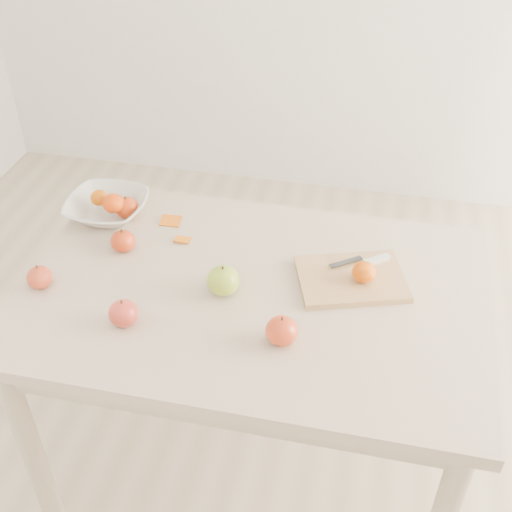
# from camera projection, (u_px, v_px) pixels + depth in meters

# --- Properties ---
(ground) EXTENTS (3.50, 3.50, 0.00)m
(ground) POSITION_uv_depth(u_px,v_px,m) (253.00, 458.00, 2.13)
(ground) COLOR #C6B293
(ground) RESTS_ON ground
(table) EXTENTS (1.20, 0.80, 0.75)m
(table) POSITION_uv_depth(u_px,v_px,m) (252.00, 316.00, 1.73)
(table) COLOR #C6B095
(table) RESTS_ON ground
(cutting_board) EXTENTS (0.33, 0.28, 0.02)m
(cutting_board) POSITION_uv_depth(u_px,v_px,m) (351.00, 279.00, 1.69)
(cutting_board) COLOR tan
(cutting_board) RESTS_ON table
(board_tangerine) EXTENTS (0.06, 0.06, 0.05)m
(board_tangerine) POSITION_uv_depth(u_px,v_px,m) (364.00, 272.00, 1.65)
(board_tangerine) COLOR #CA6307
(board_tangerine) RESTS_ON cutting_board
(fruit_bowl) EXTENTS (0.24, 0.24, 0.06)m
(fruit_bowl) POSITION_uv_depth(u_px,v_px,m) (107.00, 207.00, 1.91)
(fruit_bowl) COLOR silver
(fruit_bowl) RESTS_ON table
(bowl_tangerine_near) EXTENTS (0.05, 0.05, 0.05)m
(bowl_tangerine_near) POSITION_uv_depth(u_px,v_px,m) (99.00, 198.00, 1.91)
(bowl_tangerine_near) COLOR #CF5F07
(bowl_tangerine_near) RESTS_ON fruit_bowl
(bowl_tangerine_far) EXTENTS (0.06, 0.06, 0.06)m
(bowl_tangerine_far) POSITION_uv_depth(u_px,v_px,m) (113.00, 203.00, 1.88)
(bowl_tangerine_far) COLOR #DA4907
(bowl_tangerine_far) RESTS_ON fruit_bowl
(orange_peel_a) EXTENTS (0.06, 0.05, 0.01)m
(orange_peel_a) POSITION_uv_depth(u_px,v_px,m) (171.00, 222.00, 1.90)
(orange_peel_a) COLOR orange
(orange_peel_a) RESTS_ON table
(orange_peel_b) EXTENTS (0.05, 0.04, 0.01)m
(orange_peel_b) POSITION_uv_depth(u_px,v_px,m) (182.00, 240.00, 1.83)
(orange_peel_b) COLOR orange
(orange_peel_b) RESTS_ON table
(paring_knife) EXTENTS (0.16, 0.09, 0.01)m
(paring_knife) POSITION_uv_depth(u_px,v_px,m) (372.00, 260.00, 1.72)
(paring_knife) COLOR white
(paring_knife) RESTS_ON cutting_board
(apple_green) EXTENTS (0.09, 0.09, 0.08)m
(apple_green) POSITION_uv_depth(u_px,v_px,m) (223.00, 280.00, 1.64)
(apple_green) COLOR #6FA026
(apple_green) RESTS_ON table
(apple_red_a) EXTENTS (0.07, 0.07, 0.06)m
(apple_red_a) POSITION_uv_depth(u_px,v_px,m) (127.00, 208.00, 1.91)
(apple_red_a) COLOR #A20909
(apple_red_a) RESTS_ON table
(apple_red_e) EXTENTS (0.08, 0.08, 0.07)m
(apple_red_e) POSITION_uv_depth(u_px,v_px,m) (282.00, 331.00, 1.50)
(apple_red_e) COLOR maroon
(apple_red_e) RESTS_ON table
(apple_red_b) EXTENTS (0.07, 0.07, 0.06)m
(apple_red_b) POSITION_uv_depth(u_px,v_px,m) (123.00, 241.00, 1.78)
(apple_red_b) COLOR #9B1C09
(apple_red_b) RESTS_ON table
(apple_red_d) EXTENTS (0.07, 0.07, 0.06)m
(apple_red_d) POSITION_uv_depth(u_px,v_px,m) (40.00, 277.00, 1.66)
(apple_red_d) COLOR maroon
(apple_red_d) RESTS_ON table
(apple_red_c) EXTENTS (0.07, 0.07, 0.07)m
(apple_red_c) POSITION_uv_depth(u_px,v_px,m) (123.00, 313.00, 1.55)
(apple_red_c) COLOR #A61A27
(apple_red_c) RESTS_ON table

